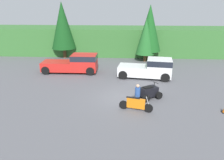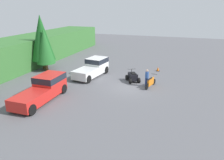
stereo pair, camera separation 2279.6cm
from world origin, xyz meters
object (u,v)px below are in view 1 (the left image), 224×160
pickup_truck_second (150,68)px  rider_person (137,95)px  pickup_truck_red (75,63)px  dirt_bike (136,104)px  quad_atv (149,92)px

pickup_truck_second → rider_person: 6.82m
pickup_truck_red → pickup_truck_second: (7.70, -1.38, -0.00)m
rider_person → dirt_bike: bearing=-78.7°
pickup_truck_red → pickup_truck_second: 7.83m
pickup_truck_red → rider_person: size_ratio=3.26×
rider_person → pickup_truck_red: bearing=152.7°
pickup_truck_red → pickup_truck_second: size_ratio=1.08×
pickup_truck_second → quad_atv: (-0.57, -4.94, -0.53)m
pickup_truck_second → dirt_bike: size_ratio=2.33×
pickup_truck_second → quad_atv: pickup_truck_second is taller
dirt_bike → quad_atv: quad_atv is taller
rider_person → quad_atv: bearing=85.1°
dirt_bike → quad_atv: bearing=77.2°
pickup_truck_red → dirt_bike: 10.40m
dirt_bike → rider_person: (0.11, 0.44, 0.48)m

